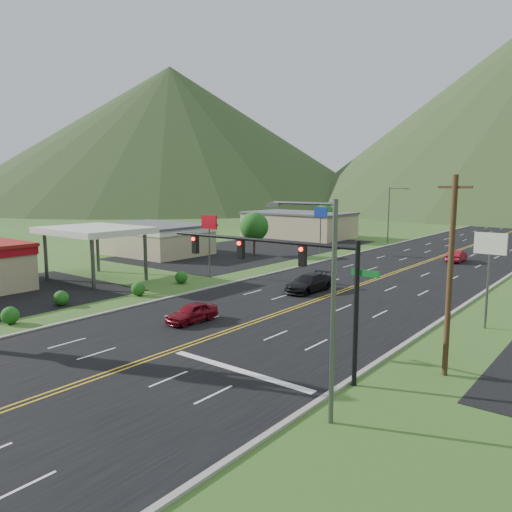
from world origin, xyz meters
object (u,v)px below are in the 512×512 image
Objects in this scene: streetlight_east at (326,296)px; car_red_near at (192,313)px; gas_canopy at (94,231)px; car_dark_mid at (309,283)px; traffic_signal at (286,267)px; streetlight_west at (391,211)px; car_red_far at (457,256)px.

car_red_near is at bearing 154.58° from streetlight_east.
gas_canopy is at bearing 168.25° from car_red_near.
car_red_near is 13.44m from car_dark_mid.
car_dark_mid is at bearing 118.20° from traffic_signal.
gas_canopy is (-28.48, 8.00, -0.46)m from traffic_signal.
streetlight_east is 64.21m from streetlight_west.
streetlight_west is 1.68× the size of car_dark_mid.
car_dark_mid is at bearing 88.73° from car_red_near.
traffic_signal is at bearing -15.70° from gas_canopy.
streetlight_west is (-18.16, 56.00, -0.15)m from traffic_signal.
car_red_far is at bearing 53.58° from gas_canopy.
traffic_signal reaches higher than gas_canopy.
gas_canopy is 2.54× the size of car_red_near.
car_dark_mid is (-13.45, 20.32, -4.40)m from streetlight_east.
traffic_signal is at bearing 92.01° from car_red_far.
streetlight_east reaches higher than car_red_near.
gas_canopy is at bearing 164.30° from traffic_signal.
gas_canopy reaches higher than car_red_near.
streetlight_west is 2.29× the size of car_red_near.
car_red_near is (8.29, -53.08, -4.51)m from streetlight_west.
streetlight_east is 16.75m from car_red_near.
car_dark_mid reaches higher than car_red_far.
gas_canopy reaches higher than car_dark_mid.
gas_canopy is at bearing -102.13° from streetlight_west.
car_dark_mid reaches higher than car_red_near.
car_red_near is 0.89× the size of car_red_far.
streetlight_east is (4.70, -4.00, -0.15)m from traffic_signal.
car_dark_mid is at bearing 75.61° from car_red_far.
car_red_near is at bearing -15.25° from gas_canopy.
car_dark_mid is (-8.75, 16.32, -4.55)m from traffic_signal.
streetlight_west is (-22.86, 60.00, 0.00)m from streetlight_east.
streetlight_east is at bearing -21.92° from car_red_near.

